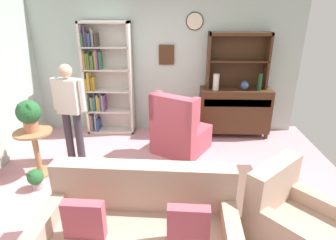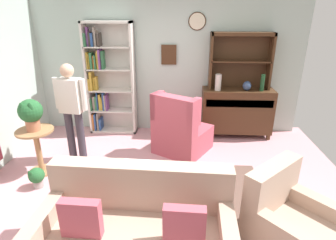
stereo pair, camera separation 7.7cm
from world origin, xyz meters
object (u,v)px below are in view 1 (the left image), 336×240
vase_tall (216,82)px  bottle_wine (260,82)px  sideboard (234,110)px  wingback_chair (179,131)px  potted_plant_large (29,114)px  sideboard_hutch (238,53)px  person_reading (70,107)px  couch_floral (140,233)px  armchair_floral (292,225)px  potted_plant_small (35,178)px  bookshelf (104,80)px  plant_stand (36,148)px  vase_round (245,85)px

vase_tall → bottle_wine: size_ratio=0.97×
sideboard → bottle_wine: 0.69m
wingback_chair → potted_plant_large: (-2.07, -0.75, 0.57)m
sideboard_hutch → bottle_wine: (0.39, -0.20, -0.49)m
person_reading → sideboard_hutch: bearing=23.7°
couch_floral → bottle_wine: bearing=57.8°
bottle_wine → person_reading: (-3.10, -0.99, -0.16)m
vase_tall → armchair_floral: bearing=-80.4°
potted_plant_large → potted_plant_small: bearing=-70.5°
couch_floral → vase_tall: bearing=70.3°
potted_plant_large → bookshelf: bearing=67.5°
vase_tall → bottle_wine: (0.78, -0.01, 0.00)m
sideboard_hutch → vase_tall: 0.66m
bottle_wine → potted_plant_small: bottle_wine is taller
sideboard_hutch → armchair_floral: bearing=-88.6°
couch_floral → armchair_floral: 1.51m
bookshelf → sideboard: bookshelf is taller
plant_stand → potted_plant_large: potted_plant_large is taller
bottle_wine → plant_stand: 3.84m
vase_round → armchair_floral: (-0.06, -2.72, -0.72)m
vase_round → couch_floral: (-1.56, -2.90, -0.69)m
sideboard_hutch → person_reading: size_ratio=0.71×
couch_floral → plant_stand: bearing=139.1°
wingback_chair → armchair_floral: bearing=-61.1°
bookshelf → armchair_floral: size_ratio=1.94×
sideboard_hutch → armchair_floral: size_ratio=1.02×
couch_floral → vase_round: bearing=61.8°
vase_round → couch_floral: size_ratio=0.09×
armchair_floral → vase_tall: bearing=99.6°
vase_tall → wingback_chair: bearing=-134.3°
bottle_wine → armchair_floral: 2.83m
sideboard → sideboard_hutch: size_ratio=1.18×
sideboard → couch_floral: sideboard is taller
sideboard → wingback_chair: size_ratio=1.20×
sideboard_hutch → plant_stand: bearing=-152.7°
bottle_wine → potted_plant_large: 3.79m
potted_plant_large → bottle_wine: bearing=22.0°
sideboard_hutch → armchair_floral: (0.07, -2.90, -1.27)m
vase_round → armchair_floral: 2.81m
potted_plant_large → couch_floral: bearing=-40.7°
armchair_floral → person_reading: size_ratio=0.69×
plant_stand → vase_round: bearing=23.8°
vase_round → potted_plant_small: (-3.12, -1.82, -0.83)m
bottle_wine → potted_plant_small: bearing=-151.9°
vase_round → wingback_chair: (-1.18, -0.69, -0.62)m
bookshelf → potted_plant_large: (-0.66, -1.59, -0.09)m
sideboard_hutch → sideboard: bearing=-90.0°
sideboard_hutch → potted_plant_large: 3.57m
vase_tall → potted_plant_small: (-2.60, -1.81, -0.89)m
plant_stand → person_reading: 0.76m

